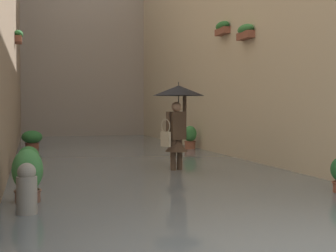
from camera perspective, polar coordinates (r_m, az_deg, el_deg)
ground_plane at (r=13.97m, az=-5.37°, el=-3.98°), size 60.00×60.00×0.00m
flood_water at (r=13.96m, az=-5.37°, el=-3.70°), size 6.54×25.73×0.14m
building_facade_left at (r=15.25m, az=8.98°, el=12.30°), size 2.04×23.73×8.37m
building_facade_far at (r=24.96m, az=-9.90°, el=12.47°), size 9.34×1.80×11.94m
person_wading at (r=10.67m, az=1.11°, el=2.01°), size 1.11×1.11×2.04m
potted_plant_far_right at (r=7.38m, az=-15.86°, el=-5.79°), size 0.44×0.44×0.90m
potted_plant_near_right at (r=16.92m, az=-15.38°, el=-1.52°), size 0.67×0.67×0.73m
potted_plant_mid_right at (r=10.54m, az=-15.76°, el=-3.95°), size 0.43×0.43×0.70m
potted_plant_mid_left at (r=16.10m, az=2.56°, el=-1.44°), size 0.42×0.42×0.89m
mooring_bollard at (r=6.59m, az=-15.94°, el=-7.54°), size 0.26×0.26×0.79m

